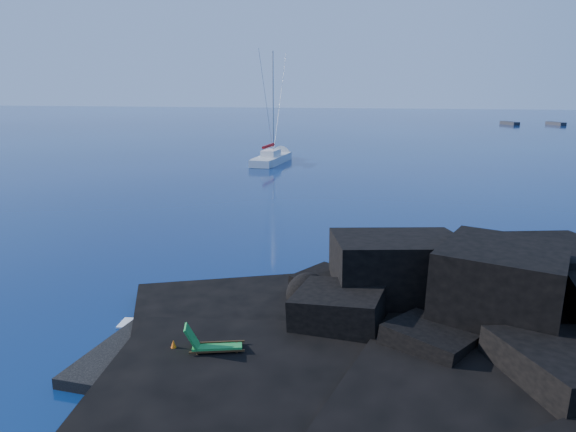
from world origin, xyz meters
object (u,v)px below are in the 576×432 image
distant_boat_b (556,125)px  marker_cone (174,348)px  sailboat (272,163)px  sunbather (193,366)px  distant_boat_a (510,125)px  deck_chair (217,340)px

distant_boat_b → marker_cone: bearing=-134.6°
distant_boat_b → sailboat: bearing=-149.4°
sailboat → sunbather: size_ratio=7.64×
marker_cone → distant_boat_a: 122.37m
sailboat → marker_cone: size_ratio=23.03×
distant_boat_b → distant_boat_a: bearing=159.9°
deck_chair → marker_cone: deck_chair is taller
distant_boat_b → deck_chair: bearing=-134.0°
distant_boat_a → distant_boat_b: bearing=-20.1°
deck_chair → distant_boat_b: 125.58m
distant_boat_a → sailboat: bearing=-144.0°
sunbather → marker_cone: 1.23m
sailboat → distant_boat_b: bearing=61.2°
marker_cone → deck_chair: bearing=4.3°
distant_boat_a → distant_boat_b: (9.87, 0.83, 0.00)m
deck_chair → marker_cone: 1.46m
sailboat → deck_chair: 47.78m
sunbather → deck_chair: bearing=64.2°
sailboat → deck_chair: size_ratio=7.04×
marker_cone → distant_boat_a: marker_cone is taller
deck_chair → distant_boat_a: 121.89m
sunbather → distant_boat_b: 126.59m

